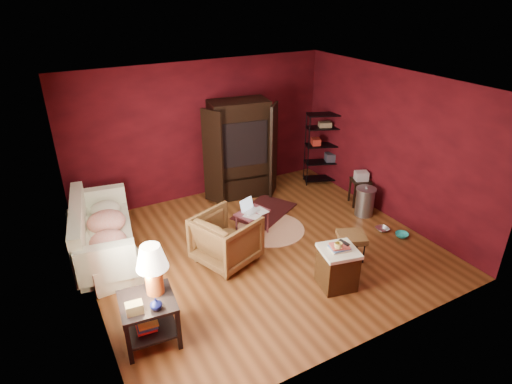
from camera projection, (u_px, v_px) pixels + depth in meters
room at (260, 175)px, 6.73m from camera, size 5.54×5.04×2.84m
sofa at (104, 234)px, 7.01m from camera, size 0.72×2.16×0.83m
armchair at (226, 237)px, 6.86m from camera, size 1.09×1.12×0.91m
pet_bowl_steel at (383, 225)px, 7.85m from camera, size 0.25×0.08×0.24m
pet_bowl_turquoise at (402, 231)px, 7.66m from camera, size 0.25×0.11×0.24m
vase at (156, 304)px, 5.06m from camera, size 0.18×0.19×0.15m
mug at (338, 245)px, 6.07m from camera, size 0.14×0.12×0.12m
side_table at (150, 286)px, 5.24m from camera, size 0.73×0.73×1.32m
sofa_cushions at (101, 234)px, 6.95m from camera, size 1.21×2.28×0.91m
hamper at (337, 267)px, 6.34m from camera, size 0.63×0.63×0.74m
footstool at (352, 238)px, 6.97m from camera, size 0.57×0.57×0.44m
rug_round at (270, 229)px, 7.94m from camera, size 1.29×1.29×0.01m
rug_oriental at (264, 211)px, 8.54m from camera, size 1.50×1.33×0.01m
laptop_desk at (252, 214)px, 7.58m from camera, size 0.66×0.58×0.69m
tv_armoire at (240, 148)px, 8.81m from camera, size 1.59×1.00×2.04m
wire_shelving at (324, 146)px, 9.44m from camera, size 0.85×0.61×1.61m
small_stand at (361, 180)px, 8.62m from camera, size 0.48×0.48×0.73m
trash_can at (365, 201)px, 8.33m from camera, size 0.48×0.48×0.61m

